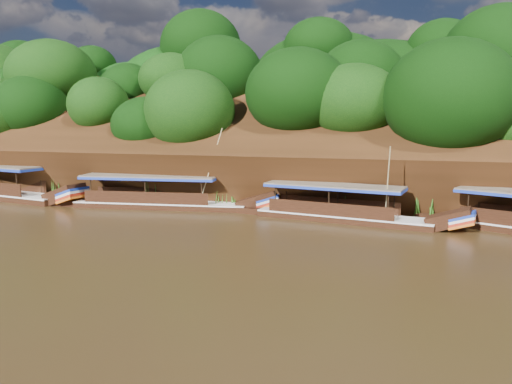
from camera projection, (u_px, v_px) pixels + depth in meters
ground at (293, 251)px, 23.37m from camera, size 160.00×160.00×0.00m
riverbank at (348, 166)px, 44.64m from camera, size 120.00×30.06×19.40m
boat_1 at (354, 214)px, 29.83m from camera, size 12.75×3.89×5.05m
boat_2 at (171, 201)px, 34.42m from camera, size 14.47×3.60×5.93m
boat_3 at (8, 191)px, 38.33m from camera, size 14.64×4.67×3.08m
reeds at (282, 198)px, 32.89m from camera, size 49.16×2.13×2.27m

